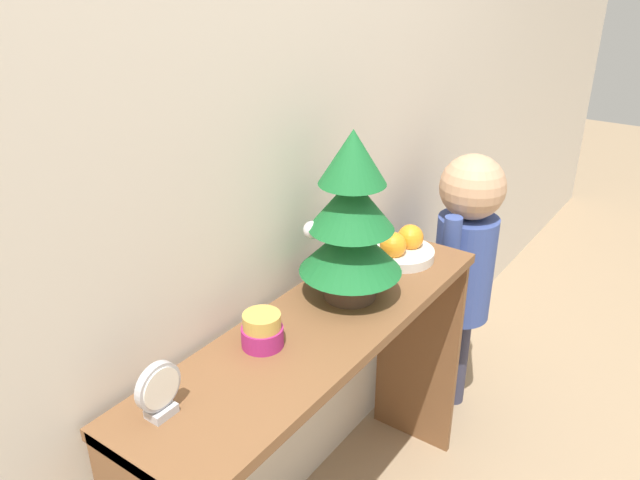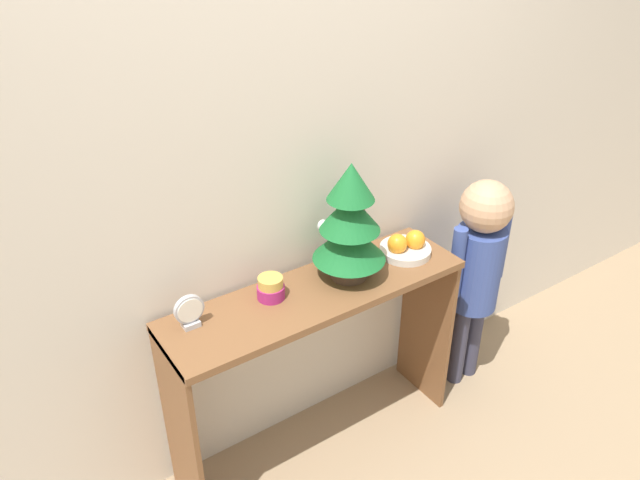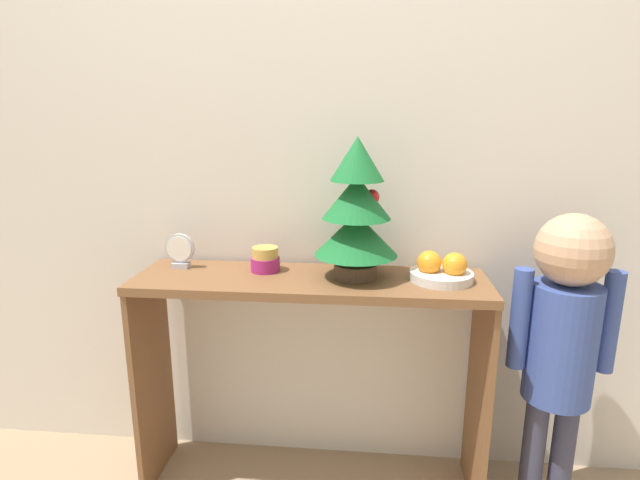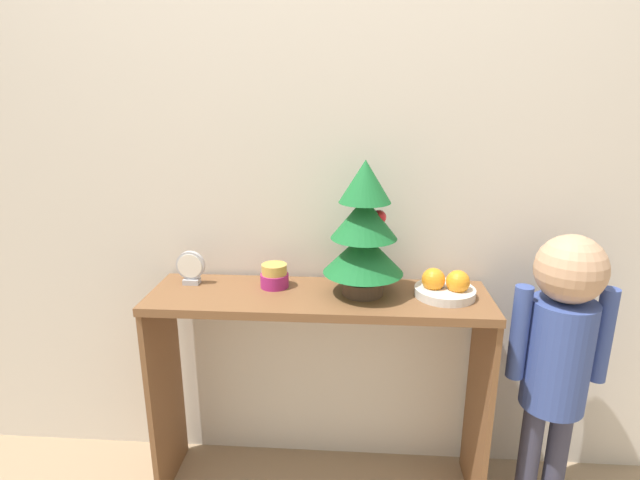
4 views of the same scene
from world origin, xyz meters
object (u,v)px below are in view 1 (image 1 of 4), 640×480
Objects in this scene: fruit_bowl at (401,248)px; child_figure at (465,255)px; mini_tree at (351,219)px; desk_clock at (159,391)px; singing_bowl at (262,331)px.

child_figure is (0.38, -0.06, -0.16)m from fruit_bowl.
mini_tree reaches higher than child_figure.
child_figure reaches higher than fruit_bowl.
fruit_bowl is 0.92m from desk_clock.
singing_bowl is (-0.32, 0.04, -0.19)m from mini_tree.
desk_clock is (-0.63, 0.05, -0.17)m from mini_tree.
fruit_bowl is 0.42m from child_figure.
child_figure is at bearing -6.28° from singing_bowl.
mini_tree is 0.37m from singing_bowl.
mini_tree is at bearing -4.65° from desk_clock.
desk_clock is (-0.31, 0.01, 0.02)m from singing_bowl.
desk_clock is 0.12× the size of child_figure.
fruit_bowl is at bearing -4.46° from singing_bowl.
mini_tree is 0.66m from desk_clock.
desk_clock is at bearing 175.35° from mini_tree.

